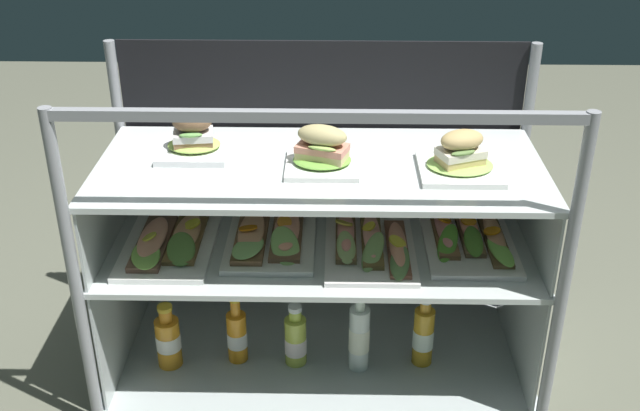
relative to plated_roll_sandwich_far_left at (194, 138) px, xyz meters
name	(u,v)px	position (x,y,z in m)	size (l,w,h in m)	color
ground_plane	(320,366)	(0.34, -0.06, -0.71)	(6.00, 6.00, 0.02)	#5B5D4D
case_base_deck	(320,359)	(0.34, -0.06, -0.68)	(1.21, 0.56, 0.03)	#B1BCBB
case_frame	(321,193)	(0.34, 0.10, -0.21)	(1.21, 0.56, 0.91)	gray
riser_lower_tier	(320,304)	(0.34, -0.06, -0.48)	(1.15, 0.50, 0.37)	silver
shelf_lower_glass	(320,247)	(0.34, -0.06, -0.29)	(1.17, 0.51, 0.02)	silver
riser_upper_tier	(320,208)	(0.34, -0.06, -0.17)	(1.15, 0.50, 0.22)	silver
shelf_upper_glass	(320,167)	(0.34, -0.06, -0.05)	(1.17, 0.51, 0.02)	silver
plated_roll_sandwich_far_left	(194,138)	(0.00, 0.00, 0.00)	(0.18, 0.18, 0.13)	white
plated_roll_sandwich_mid_right	(322,152)	(0.34, -0.08, 0.00)	(0.19, 0.19, 0.12)	white
plated_roll_sandwich_right_of_center	(460,158)	(0.69, -0.10, -0.01)	(0.21, 0.21, 0.11)	white
open_sandwich_tray_far_left	(169,242)	(-0.07, -0.10, -0.27)	(0.24, 0.39, 0.07)	white
open_sandwich_tray_right_of_center	(270,236)	(0.20, -0.06, -0.26)	(0.24, 0.39, 0.06)	white
open_sandwich_tray_near_left_corner	(370,244)	(0.47, -0.09, -0.27)	(0.24, 0.39, 0.06)	white
open_sandwich_tray_left_of_center	(468,237)	(0.74, -0.05, -0.27)	(0.24, 0.39, 0.06)	white
juice_bottle_back_left	(168,340)	(-0.10, -0.11, -0.58)	(0.07, 0.07, 0.20)	orange
juice_bottle_front_second	(237,335)	(0.10, -0.08, -0.58)	(0.06, 0.06, 0.22)	orange
juice_bottle_back_right	(296,340)	(0.27, -0.10, -0.59)	(0.06, 0.06, 0.20)	#BCCB4A
juice_bottle_front_right_end	(359,337)	(0.45, -0.11, -0.56)	(0.06, 0.06, 0.26)	white
juice_bottle_back_center	(423,335)	(0.64, -0.09, -0.57)	(0.06, 0.06, 0.23)	gold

